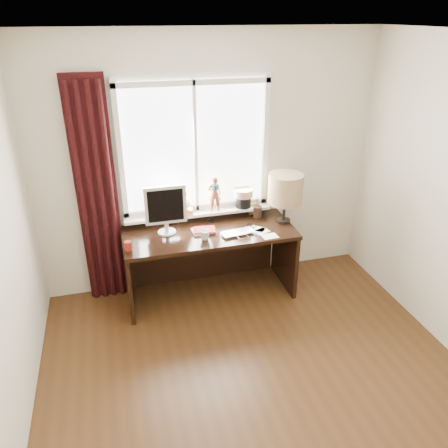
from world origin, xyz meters
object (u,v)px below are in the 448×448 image
object	(u,v)px
red_cup	(128,246)
monitor	(165,207)
desk	(207,248)
mug	(205,234)
table_lamp	(285,189)
laptop	(238,233)

from	to	relation	value
red_cup	monitor	world-z (taller)	monitor
red_cup	desk	size ratio (longest dim) A/B	0.05
mug	desk	size ratio (longest dim) A/B	0.06
mug	table_lamp	distance (m)	0.94
monitor	table_lamp	xyz separation A→B (m)	(1.20, -0.07, 0.09)
laptop	mug	size ratio (longest dim) A/B	3.29
desk	table_lamp	distance (m)	1.00
laptop	table_lamp	bearing A→B (deg)	5.84
desk	table_lamp	bearing A→B (deg)	-6.88
mug	table_lamp	bearing A→B (deg)	10.36
laptop	red_cup	size ratio (longest dim) A/B	3.72
red_cup	laptop	bearing A→B (deg)	2.68
desk	laptop	bearing A→B (deg)	-41.92
laptop	red_cup	bearing A→B (deg)	174.05
laptop	table_lamp	size ratio (longest dim) A/B	0.63
desk	monitor	distance (m)	0.66
mug	monitor	bearing A→B (deg)	145.84
table_lamp	laptop	bearing A→B (deg)	-165.54
laptop	monitor	size ratio (longest dim) A/B	0.67
monitor	table_lamp	world-z (taller)	table_lamp
laptop	desk	distance (m)	0.43
monitor	table_lamp	size ratio (longest dim) A/B	0.94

